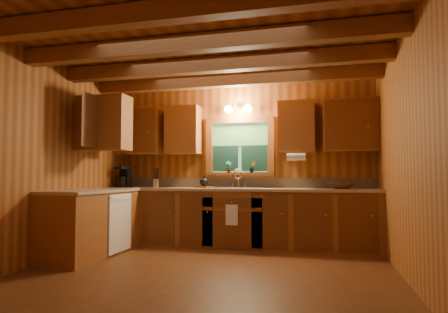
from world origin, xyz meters
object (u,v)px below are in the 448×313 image
wicker_basket (342,186)px  coffee_maker (124,177)px  sink (236,191)px  cutting_board (204,187)px

wicker_basket → coffee_maker: bearing=179.2°
sink → cutting_board: sink is taller
coffee_maker → cutting_board: 1.37m
sink → cutting_board: 0.55m
wicker_basket → cutting_board: bearing=176.1°
coffee_maker → cutting_board: (1.36, 0.10, -0.16)m
sink → coffee_maker: size_ratio=2.39×
cutting_board → wicker_basket: size_ratio=0.78×
cutting_board → coffee_maker: bearing=-152.4°
sink → wicker_basket: bearing=-3.2°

